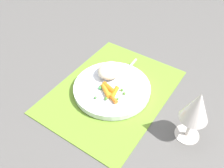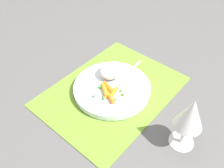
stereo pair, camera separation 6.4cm
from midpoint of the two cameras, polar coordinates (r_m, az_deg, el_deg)
ground_plane at (r=0.80m, az=2.28°, el=-1.89°), size 2.40×2.40×0.00m
placemat at (r=0.80m, az=2.28°, el=-1.74°), size 0.45×0.33×0.01m
plate at (r=0.79m, az=2.31°, el=-1.11°), size 0.25×0.25×0.02m
rice_mound at (r=0.81m, az=2.18°, el=3.14°), size 0.09×0.08×0.04m
carrot_portion at (r=0.75m, az=1.58°, el=-1.78°), size 0.06×0.09×0.02m
pea_scatter at (r=0.75m, az=1.76°, el=-2.33°), size 0.08×0.09×0.01m
fork at (r=0.80m, az=3.98°, el=1.06°), size 0.20×0.02×0.01m
wine_glass at (r=0.63m, az=20.74°, el=-6.97°), size 0.07×0.07×0.17m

